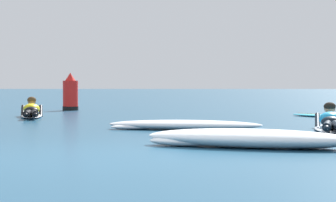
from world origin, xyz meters
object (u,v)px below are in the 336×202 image
at_px(surfer_near, 331,123).
at_px(channel_marker_buoy, 70,95).
at_px(surfer_far, 31,111).
at_px(drifting_surfboard, 326,116).

distance_m(surfer_near, channel_marker_buoy, 10.04).
relative_size(surfer_far, channel_marker_buoy, 2.26).
distance_m(surfer_near, surfer_far, 7.53).
bearing_deg(drifting_surfboard, channel_marker_buoy, 151.29).
bearing_deg(drifting_surfboard, surfer_near, -102.10).
distance_m(surfer_far, drifting_surfboard, 7.18).
height_order(drifting_surfboard, channel_marker_buoy, channel_marker_buoy).
relative_size(surfer_near, surfer_far, 0.97).
bearing_deg(channel_marker_buoy, surfer_far, -94.81).
height_order(surfer_near, channel_marker_buoy, channel_marker_buoy).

